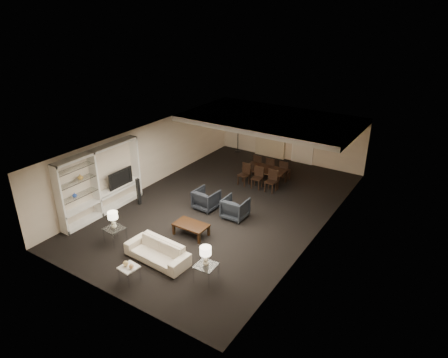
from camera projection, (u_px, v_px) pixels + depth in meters
floor at (224, 207)px, 14.41m from camera, size 11.00×11.00×0.00m
ceiling at (224, 141)px, 13.38m from camera, size 7.00×11.00×0.02m
wall_back at (289, 134)px, 18.11m from camera, size 7.00×0.02×2.50m
wall_front at (102, 252)px, 9.68m from camera, size 7.00×0.02×2.50m
wall_left at (149, 156)px, 15.62m from camera, size 0.02×11.00×2.50m
wall_right at (320, 200)px, 12.17m from camera, size 0.02×11.00×2.50m
ceiling_soffit at (271, 120)px, 16.10m from camera, size 7.00×4.00×0.20m
curtains at (271, 132)px, 18.51m from camera, size 1.50×0.12×2.40m
door at (303, 141)px, 17.82m from camera, size 0.90×0.05×2.10m
painting at (335, 136)px, 16.92m from camera, size 0.95×0.04×0.65m
media_unit at (101, 182)px, 13.57m from camera, size 0.38×3.40×2.35m
pendant_light at (277, 132)px, 16.15m from camera, size 0.52×0.52×0.24m
sofa at (157, 252)px, 11.36m from camera, size 2.01×0.88×0.57m
coffee_table at (191, 229)px, 12.63m from camera, size 1.09×0.64×0.39m
armchair_left at (206, 199)px, 14.15m from camera, size 0.82×0.84×0.73m
armchair_right at (235, 208)px, 13.56m from camera, size 0.80×0.82×0.73m
side_table_left at (115, 235)px, 12.21m from camera, size 0.60×0.60×0.50m
side_table_right at (206, 273)px, 10.54m from camera, size 0.56×0.56×0.50m
table_lamp_left at (113, 220)px, 11.99m from camera, size 0.34×0.34×0.56m
table_lamp_right at (206, 256)px, 10.32m from camera, size 0.34×0.34×0.56m
marble_table at (130, 274)px, 10.55m from camera, size 0.50×0.50×0.45m
gold_gourd_a at (126, 263)px, 10.47m from camera, size 0.14×0.14×0.14m
gold_gourd_b at (131, 266)px, 10.38m from camera, size 0.13×0.13×0.13m
television at (119, 178)px, 14.18m from camera, size 1.06×0.14×0.61m
vase_blue at (74, 195)px, 12.74m from camera, size 0.16×0.16×0.16m
vase_amber at (80, 177)px, 12.77m from camera, size 0.18×0.18×0.19m
floor_speaker at (138, 192)px, 14.40m from camera, size 0.13×0.13×1.01m
dining_table at (264, 176)px, 16.21m from camera, size 1.71×0.97×0.59m
chair_nl at (244, 175)px, 15.95m from camera, size 0.45×0.45×0.88m
chair_nm at (257, 178)px, 15.65m from camera, size 0.44×0.44×0.88m
chair_nr at (271, 181)px, 15.36m from camera, size 0.41×0.41×0.88m
chair_fl at (259, 164)px, 16.95m from camera, size 0.42×0.42×0.88m
chair_fm at (272, 167)px, 16.65m from camera, size 0.41×0.41×0.88m
chair_fr at (285, 170)px, 16.35m from camera, size 0.42×0.42×0.88m
floor_lamp at (238, 133)px, 19.27m from camera, size 0.33×0.33×1.83m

